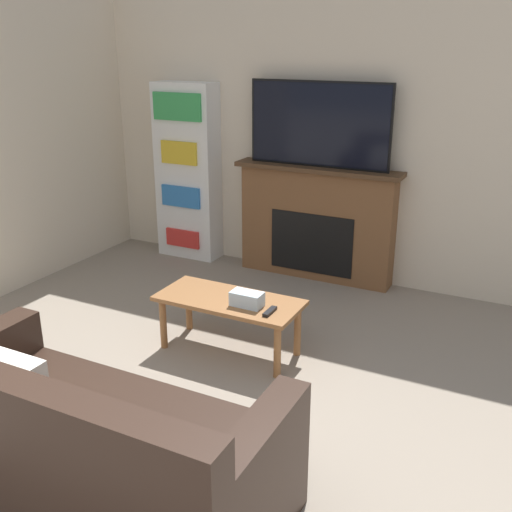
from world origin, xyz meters
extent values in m
cube|color=beige|center=(0.00, 4.19, 1.35)|extent=(5.94, 0.06, 2.70)
cube|color=brown|center=(-0.19, 4.05, 0.51)|extent=(1.45, 0.22, 1.02)
cube|color=black|center=(-0.19, 3.94, 0.36)|extent=(0.80, 0.01, 0.56)
cube|color=#4C331E|center=(-0.19, 4.03, 1.04)|extent=(1.55, 0.28, 0.04)
cube|color=black|center=(-0.19, 4.03, 1.43)|extent=(1.30, 0.03, 0.74)
cube|color=black|center=(-0.19, 4.02, 1.43)|extent=(1.27, 0.01, 0.71)
cube|color=black|center=(-0.04, 0.82, 0.22)|extent=(1.83, 0.88, 0.44)
cube|color=black|center=(-0.04, 0.46, 0.65)|extent=(1.83, 0.16, 0.41)
cube|color=black|center=(0.80, 0.82, 0.33)|extent=(0.16, 0.88, 0.67)
cube|color=silver|center=(-0.45, 0.73, 0.58)|extent=(0.36, 0.14, 0.28)
cube|color=brown|center=(-0.20, 2.40, 0.40)|extent=(1.03, 0.46, 0.03)
cylinder|color=brown|center=(-0.65, 2.23, 0.19)|extent=(0.05, 0.05, 0.38)
cylinder|color=brown|center=(0.26, 2.23, 0.19)|extent=(0.05, 0.05, 0.38)
cylinder|color=brown|center=(-0.65, 2.57, 0.19)|extent=(0.05, 0.05, 0.38)
cylinder|color=brown|center=(0.26, 2.57, 0.19)|extent=(0.05, 0.05, 0.38)
cube|color=silver|center=(-0.03, 2.35, 0.46)|extent=(0.22, 0.12, 0.10)
cube|color=black|center=(0.16, 2.32, 0.42)|extent=(0.04, 0.15, 0.02)
cube|color=white|center=(-1.58, 4.03, 0.87)|extent=(0.64, 0.26, 1.75)
cube|color=red|center=(-1.58, 3.89, 0.22)|extent=(0.38, 0.03, 0.18)
cube|color=#2D70B7|center=(-1.58, 3.89, 0.66)|extent=(0.44, 0.03, 0.21)
cube|color=gold|center=(-1.58, 3.89, 1.09)|extent=(0.40, 0.03, 0.22)
cube|color=green|center=(-1.58, 3.89, 1.53)|extent=(0.53, 0.03, 0.26)
camera|label=1|loc=(1.71, -0.95, 2.13)|focal=42.00mm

